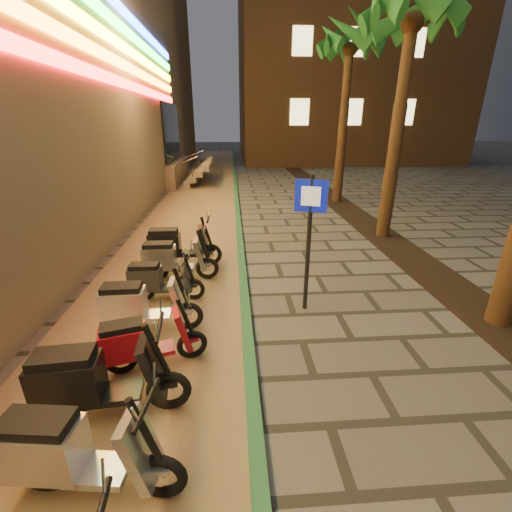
{
  "coord_description": "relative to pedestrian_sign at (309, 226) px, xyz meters",
  "views": [
    {
      "loc": [
        -1.09,
        -2.97,
        3.37
      ],
      "look_at": [
        -0.71,
        2.52,
        1.2
      ],
      "focal_mm": 24.0,
      "sensor_mm": 36.0,
      "label": 1
    }
  ],
  "objects": [
    {
      "name": "planting_strip",
      "position": [
        3.35,
        2.26,
        -1.64
      ],
      "size": [
        1.2,
        40.0,
        0.02
      ],
      "primitive_type": "cube",
      "color": "black",
      "rests_on": "ground"
    },
    {
      "name": "palm_c",
      "position": [
        3.35,
        4.26,
        4.08
      ],
      "size": [
        2.97,
        3.02,
        6.91
      ],
      "color": "#472D19",
      "rests_on": "ground"
    },
    {
      "name": "parking_strip",
      "position": [
        -2.85,
        7.26,
        -1.64
      ],
      "size": [
        3.4,
        60.0,
        0.01
      ],
      "primitive_type": "cube",
      "color": "#8C7251",
      "rests_on": "ground"
    },
    {
      "name": "scooter_5",
      "position": [
        -2.68,
        -1.54,
        -1.19
      ],
      "size": [
        1.48,
        0.76,
        1.05
      ],
      "rotation": [
        0.0,
        0.0,
        0.28
      ],
      "color": "black",
      "rests_on": "ground"
    },
    {
      "name": "scooter_8",
      "position": [
        -2.74,
        1.47,
        -1.14
      ],
      "size": [
        1.66,
        0.58,
        1.17
      ],
      "rotation": [
        0.0,
        0.0,
        0.01
      ],
      "color": "black",
      "rests_on": "ground"
    },
    {
      "name": "scooter_9",
      "position": [
        -2.75,
        2.31,
        -1.11
      ],
      "size": [
        1.76,
        0.62,
        1.25
      ],
      "rotation": [
        0.0,
        0.0,
        0.0
      ],
      "color": "black",
      "rests_on": "ground"
    },
    {
      "name": "scooter_6",
      "position": [
        -2.93,
        -0.58,
        -1.14
      ],
      "size": [
        1.65,
        0.58,
        1.17
      ],
      "rotation": [
        0.0,
        0.0,
        0.03
      ],
      "color": "black",
      "rests_on": "ground"
    },
    {
      "name": "scooter_4",
      "position": [
        -3.02,
        -2.39,
        -1.1
      ],
      "size": [
        1.78,
        0.63,
        1.25
      ],
      "rotation": [
        0.0,
        0.0,
        0.08
      ],
      "color": "black",
      "rests_on": "ground"
    },
    {
      "name": "green_curb",
      "position": [
        -1.15,
        7.26,
        -1.6
      ],
      "size": [
        0.18,
        60.0,
        0.1
      ],
      "primitive_type": "cube",
      "color": "#25633C",
      "rests_on": "ground"
    },
    {
      "name": "apartment_block",
      "position": [
        8.75,
        29.26,
        10.85
      ],
      "size": [
        18.0,
        16.06,
        25.0
      ],
      "color": "brown",
      "rests_on": "ground"
    },
    {
      "name": "palm_d",
      "position": [
        3.35,
        9.26,
        4.3
      ],
      "size": [
        2.97,
        3.02,
        7.16
      ],
      "color": "#472D19",
      "rests_on": "ground"
    },
    {
      "name": "scooter_7",
      "position": [
        -2.87,
        0.52,
        -1.2
      ],
      "size": [
        1.47,
        0.52,
        1.04
      ],
      "rotation": [
        0.0,
        0.0,
        -0.02
      ],
      "color": "black",
      "rests_on": "ground"
    },
    {
      "name": "scooter_3",
      "position": [
        -2.89,
        -3.32,
        -1.13
      ],
      "size": [
        1.71,
        0.66,
        1.2
      ],
      "rotation": [
        0.0,
        0.0,
        -0.12
      ],
      "color": "black",
      "rests_on": "ground"
    },
    {
      "name": "pedestrian_sign",
      "position": [
        0.0,
        0.0,
        0.0
      ],
      "size": [
        0.54,
        0.22,
        2.54
      ],
      "rotation": [
        0.0,
        0.0,
        -0.36
      ],
      "color": "black",
      "rests_on": "ground"
    },
    {
      "name": "ground",
      "position": [
        -0.25,
        -2.74,
        -1.65
      ],
      "size": [
        120.0,
        120.0,
        0.0
      ],
      "primitive_type": "plane",
      "color": "#474442",
      "rests_on": "ground"
    }
  ]
}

